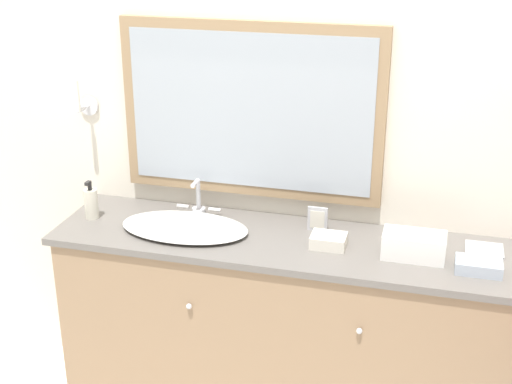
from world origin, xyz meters
name	(u,v)px	position (x,y,z in m)	size (l,w,h in m)	color
wall_back	(301,136)	(-0.01, 0.54, 1.28)	(8.00, 0.18, 2.55)	silver
vanity_counter	(285,334)	(0.00, 0.26, 0.46)	(1.97, 0.52, 0.92)	#937556
sink_basin	(185,226)	(-0.44, 0.24, 0.94)	(0.55, 0.37, 0.17)	white
soap_bottle	(91,203)	(-0.88, 0.25, 0.99)	(0.06, 0.06, 0.18)	beige
appliance_box	(414,246)	(0.51, 0.24, 0.97)	(0.24, 0.13, 0.10)	white
picture_frame	(318,219)	(0.11, 0.38, 0.97)	(0.08, 0.01, 0.11)	#B2B2B7
hand_towel_near_sink	(329,241)	(0.18, 0.24, 0.94)	(0.14, 0.11, 0.05)	silver
hand_towel_far_corner	(479,266)	(0.76, 0.18, 0.94)	(0.17, 0.11, 0.05)	#A8B7C6
metal_tray	(484,249)	(0.79, 0.37, 0.92)	(0.15, 0.13, 0.01)	#ADADB2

